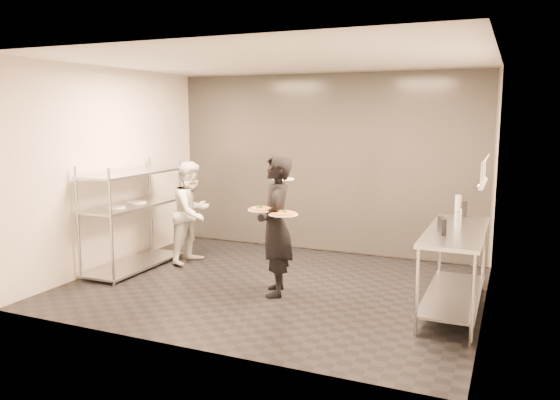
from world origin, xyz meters
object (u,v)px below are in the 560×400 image
at_px(pass_rack, 133,214).
at_px(pizza_plate_near, 261,209).
at_px(pos_monitor, 442,226).
at_px(bottle_dark, 465,209).
at_px(chef, 192,212).
at_px(prep_counter, 455,256).
at_px(bottle_clear, 458,219).
at_px(waiter, 276,226).
at_px(bottle_green, 458,206).
at_px(salad_plate, 283,177).
at_px(pizza_plate_far, 283,214).

relative_size(pass_rack, pizza_plate_near, 5.06).
height_order(pos_monitor, bottle_dark, bottle_dark).
bearing_deg(chef, bottle_dark, -81.83).
distance_m(prep_counter, bottle_clear, 0.41).
distance_m(prep_counter, pos_monitor, 0.48).
xyz_separation_m(waiter, bottle_clear, (2.04, 0.34, 0.18)).
distance_m(waiter, bottle_green, 2.24).
xyz_separation_m(pos_monitor, bottle_dark, (0.13, 1.07, 0.01)).
bearing_deg(prep_counter, waiter, -172.79).
distance_m(prep_counter, bottle_dark, 0.89).
bearing_deg(waiter, chef, -138.90).
relative_size(salad_plate, bottle_green, 1.04).
bearing_deg(pos_monitor, bottle_clear, 51.27).
distance_m(pizza_plate_far, pos_monitor, 1.74).
xyz_separation_m(pass_rack, bottle_clear, (4.34, 0.09, 0.26)).
bearing_deg(salad_plate, waiter, -82.71).
height_order(pizza_plate_far, salad_plate, salad_plate).
relative_size(prep_counter, pizza_plate_far, 5.35).
distance_m(prep_counter, pizza_plate_near, 2.22).
height_order(chef, salad_plate, chef).
xyz_separation_m(pizza_plate_far, bottle_green, (1.79, 1.25, 0.02)).
height_order(pizza_plate_near, bottle_dark, bottle_dark).
xyz_separation_m(chef, pizza_plate_near, (1.59, -1.00, 0.32)).
relative_size(pizza_plate_far, bottle_dark, 1.73).
bearing_deg(pizza_plate_near, pass_rack, 169.19).
height_order(prep_counter, bottle_clear, bottle_clear).
bearing_deg(bottle_dark, pizza_plate_near, -150.43).
xyz_separation_m(waiter, pizza_plate_near, (-0.11, -0.16, 0.22)).
height_order(pass_rack, pizza_plate_far, pass_rack).
bearing_deg(chef, prep_counter, -94.03).
height_order(pizza_plate_far, bottle_clear, bottle_clear).
xyz_separation_m(waiter, bottle_dark, (2.04, 1.06, 0.17)).
height_order(pass_rack, chef, pass_rack).
height_order(pizza_plate_near, pizza_plate_far, pizza_plate_near).
bearing_deg(bottle_green, pizza_plate_near, -149.50).
bearing_deg(pizza_plate_near, pizza_plate_far, -6.07).
bearing_deg(bottle_green, prep_counter, -85.40).
xyz_separation_m(salad_plate, bottle_green, (2.00, 0.75, -0.33)).
height_order(pizza_plate_far, pos_monitor, pos_monitor).
relative_size(pos_monitor, bottle_clear, 1.12).
height_order(pass_rack, pizza_plate_near, pass_rack).
bearing_deg(bottle_clear, pizza_plate_far, -163.87).
height_order(prep_counter, pizza_plate_near, pizza_plate_near).
height_order(chef, bottle_clear, chef).
bearing_deg(chef, pos_monitor, -98.45).
distance_m(pizza_plate_near, bottle_green, 2.41).
height_order(bottle_green, bottle_dark, bottle_green).
height_order(waiter, bottle_clear, waiter).
bearing_deg(prep_counter, pos_monitor, -113.93).
xyz_separation_m(pizza_plate_far, salad_plate, (-0.22, 0.51, 0.35)).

